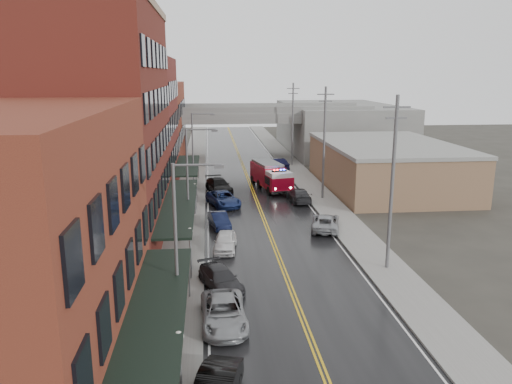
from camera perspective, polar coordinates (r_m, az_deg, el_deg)
road at (r=48.73m, az=0.63°, el=-2.44°), size 11.00×160.00×0.02m
sidewalk_left at (r=48.50m, az=-7.99°, el=-2.57°), size 3.00×160.00×0.15m
sidewalk_right at (r=49.99m, az=8.98°, el=-2.12°), size 3.00×160.00×0.15m
curb_left at (r=48.45m, az=-6.04°, el=-2.53°), size 0.30×160.00×0.15m
curb_right at (r=49.61m, az=7.14°, el=-2.18°), size 0.30×160.00×0.15m
brick_building_a at (r=23.38m, az=-26.07°, el=-6.30°), size 9.00×18.00×12.00m
brick_building_b at (r=40.69m, az=-17.33°, el=6.70°), size 9.00×20.00×18.00m
brick_building_c at (r=57.99m, az=-13.79°, el=7.27°), size 9.00×15.00×15.00m
brick_building_far at (r=75.41m, az=-11.88°, el=7.57°), size 9.00×20.00×12.00m
tan_building at (r=61.34m, az=14.66°, el=2.82°), size 14.00×22.00×5.00m
right_far_block at (r=90.09m, az=9.42°, el=7.31°), size 18.00×30.00×8.00m
awning_0 at (r=23.19m, az=-11.33°, el=-13.38°), size 2.60×16.00×3.09m
awning_1 at (r=41.00m, az=-8.78°, el=-1.35°), size 2.60×18.00×3.09m
awning_2 at (r=58.08m, az=-7.85°, el=3.04°), size 2.60×13.00×3.09m
globe_lamp_0 at (r=21.67m, az=-8.78°, el=-17.35°), size 0.44×0.44×3.12m
globe_lamp_1 at (r=34.44m, az=-7.54°, el=-5.37°), size 0.44×0.44×3.12m
globe_lamp_2 at (r=47.90m, az=-7.00°, el=0.02°), size 0.44×0.44×3.12m
street_lamp_0 at (r=25.96m, az=-8.63°, el=-5.05°), size 2.64×0.22×9.00m
street_lamp_1 at (r=41.44m, az=-7.51°, el=1.97°), size 2.64×0.22×9.00m
street_lamp_2 at (r=57.20m, az=-7.00°, el=5.14°), size 2.64×0.22×9.00m
utility_pole_0 at (r=34.60m, az=15.32°, el=1.21°), size 1.80×0.24×12.00m
utility_pole_1 at (r=53.49m, az=7.80°, el=5.76°), size 1.80×0.24×12.00m
utility_pole_2 at (r=72.97m, az=4.21°, el=7.87°), size 1.80×0.24×12.00m
overpass at (r=79.10m, az=-1.85°, el=8.10°), size 40.00×10.00×7.50m
fire_truck at (r=58.56m, az=1.72°, el=1.91°), size 4.64×8.69×3.04m
parked_car_left_2 at (r=27.82m, az=-3.71°, el=-13.58°), size 2.57×5.28×1.45m
parked_car_left_3 at (r=32.09m, az=-4.06°, el=-9.87°), size 3.29×4.95×1.33m
parked_car_left_4 at (r=38.68m, az=-3.55°, el=-5.67°), size 2.09×4.27×1.40m
parked_car_left_5 at (r=44.26m, az=-4.22°, el=-3.24°), size 2.13×4.24×1.33m
parked_car_left_6 at (r=51.38m, az=-3.75°, el=-0.78°), size 3.94×5.87×1.50m
parked_car_left_7 at (r=57.20m, az=-4.27°, el=0.73°), size 3.49×5.86×1.59m
parked_car_right_0 at (r=43.92m, az=7.95°, el=-3.44°), size 3.50×5.41×1.39m
parked_car_right_1 at (r=53.15m, az=4.90°, el=-0.35°), size 2.21×5.03×1.44m
parked_car_right_2 at (r=60.35m, az=2.84°, el=1.40°), size 3.23×4.87×1.54m
parked_car_right_3 at (r=70.58m, az=2.40°, el=3.21°), size 3.04×5.29×1.65m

